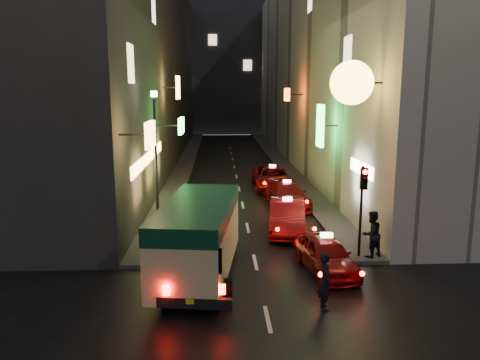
{
  "coord_description": "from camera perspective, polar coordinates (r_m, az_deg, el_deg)",
  "views": [
    {
      "loc": [
        -1.37,
        -8.27,
        6.4
      ],
      "look_at": [
        -0.36,
        13.0,
        2.32
      ],
      "focal_mm": 35.0,
      "sensor_mm": 36.0,
      "label": 1
    }
  ],
  "objects": [
    {
      "name": "building_left",
      "position": [
        42.86,
        -11.97,
        14.1
      ],
      "size": [
        7.64,
        52.0,
        18.0
      ],
      "color": "#353230",
      "rests_on": "ground"
    },
    {
      "name": "building_right",
      "position": [
        43.37,
        10.07,
        14.13
      ],
      "size": [
        8.04,
        52.0,
        18.0
      ],
      "color": "#BCB8AC",
      "rests_on": "ground"
    },
    {
      "name": "building_far",
      "position": [
        74.42,
        -1.71,
        14.39
      ],
      "size": [
        30.0,
        10.0,
        22.0
      ],
      "primitive_type": "cube",
      "color": "#37373D",
      "rests_on": "ground"
    },
    {
      "name": "sidewalk_left",
      "position": [
        42.83,
        -6.55,
        2.29
      ],
      "size": [
        1.5,
        52.0,
        0.15
      ],
      "primitive_type": "cube",
      "color": "#474542",
      "rests_on": "ground"
    },
    {
      "name": "sidewalk_right",
      "position": [
        43.1,
        4.81,
        2.38
      ],
      "size": [
        1.5,
        52.0,
        0.15
      ],
      "primitive_type": "cube",
      "color": "#474542",
      "rests_on": "ground"
    },
    {
      "name": "minibus",
      "position": [
        16.06,
        -5.11,
        -6.17
      ],
      "size": [
        2.99,
        6.53,
        2.7
      ],
      "color": "#D7C186",
      "rests_on": "ground"
    },
    {
      "name": "taxi_near",
      "position": [
        17.14,
        10.44,
        -8.6
      ],
      "size": [
        2.54,
        4.88,
        1.65
      ],
      "color": "maroon",
      "rests_on": "ground"
    },
    {
      "name": "taxi_second",
      "position": [
        21.49,
        5.77,
        -4.14
      ],
      "size": [
        2.94,
        5.65,
        1.89
      ],
      "color": "maroon",
      "rests_on": "ground"
    },
    {
      "name": "taxi_third",
      "position": [
        26.22,
        5.74,
        -1.55
      ],
      "size": [
        2.58,
        5.17,
        1.75
      ],
      "color": "maroon",
      "rests_on": "ground"
    },
    {
      "name": "taxi_far",
      "position": [
        30.84,
        3.97,
        0.46
      ],
      "size": [
        2.19,
        5.34,
        1.87
      ],
      "color": "maroon",
      "rests_on": "ground"
    },
    {
      "name": "pedestrian_crossing",
      "position": [
        14.25,
        10.34,
        -11.59
      ],
      "size": [
        0.45,
        0.67,
        2.0
      ],
      "primitive_type": "imported",
      "rotation": [
        0.0,
        0.0,
        1.61
      ],
      "color": "black",
      "rests_on": "ground"
    },
    {
      "name": "pedestrian_sidewalk",
      "position": [
        18.49,
        15.75,
        -6.01
      ],
      "size": [
        0.9,
        0.77,
        2.03
      ],
      "primitive_type": "imported",
      "rotation": [
        0.0,
        0.0,
        3.61
      ],
      "color": "black",
      "rests_on": "sidewalk_right"
    },
    {
      "name": "traffic_light",
      "position": [
        17.97,
        14.75,
        -1.43
      ],
      "size": [
        0.26,
        0.43,
        3.5
      ],
      "color": "black",
      "rests_on": "sidewalk_right"
    },
    {
      "name": "lamp_post",
      "position": [
        21.62,
        -10.23,
        3.58
      ],
      "size": [
        0.28,
        0.28,
        6.22
      ],
      "color": "black",
      "rests_on": "sidewalk_left"
    }
  ]
}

